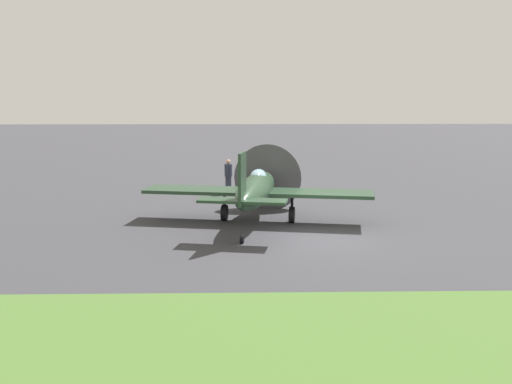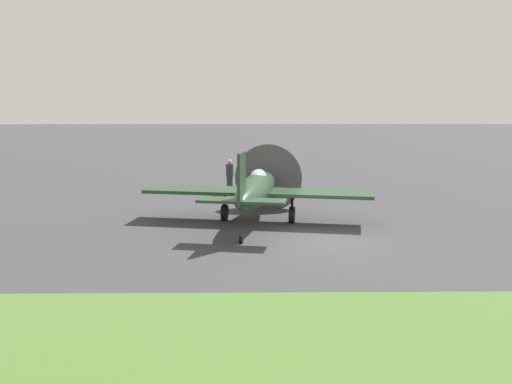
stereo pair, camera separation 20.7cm
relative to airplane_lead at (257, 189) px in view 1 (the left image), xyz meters
name	(u,v)px [view 1 (the left image)]	position (x,y,z in m)	size (l,w,h in m)	color
ground_plane	(320,239)	(2.12, -2.49, -1.33)	(160.00, 160.00, 0.00)	#38383D
airplane_lead	(257,189)	(0.00, 0.00, 0.00)	(8.95, 7.14, 3.17)	#233D28
ground_crew_chief	(228,176)	(-1.25, 6.71, -0.41)	(0.38, 0.61, 1.73)	#2D3342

